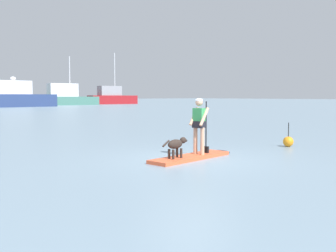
% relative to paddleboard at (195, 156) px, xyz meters
% --- Properties ---
extents(ground_plane, '(400.00, 400.00, 0.00)m').
position_rel_paddleboard_xyz_m(ground_plane, '(-0.22, -0.03, -0.05)').
color(ground_plane, gray).
extents(paddleboard, '(3.25, 1.06, 0.10)m').
position_rel_paddleboard_xyz_m(paddleboard, '(0.00, 0.00, 0.00)').
color(paddleboard, '#E55933').
rests_on(paddleboard, ground_plane).
extents(person_paddler, '(0.63, 0.52, 1.65)m').
position_rel_paddleboard_xyz_m(person_paddler, '(0.18, 0.02, 1.00)').
color(person_paddler, tan).
rests_on(person_paddler, paddleboard).
extents(dog, '(1.02, 0.28, 0.56)m').
position_rel_paddleboard_xyz_m(dog, '(-0.85, -0.10, 0.43)').
color(dog, '#2D231E').
rests_on(dog, paddleboard).
extents(moored_boat_outer, '(12.13, 3.70, 4.95)m').
position_rel_paddleboard_xyz_m(moored_boat_outer, '(15.67, 57.11, 1.57)').
color(moored_boat_outer, navy).
rests_on(moored_boat_outer, ground_plane).
extents(moored_boat_far_starboard, '(12.68, 3.93, 9.62)m').
position_rel_paddleboard_xyz_m(moored_boat_far_starboard, '(27.56, 63.83, 1.52)').
color(moored_boat_far_starboard, '#3F7266').
rests_on(moored_boat_far_starboard, ground_plane).
extents(moored_boat_center, '(11.24, 3.98, 11.31)m').
position_rel_paddleboard_xyz_m(moored_boat_center, '(39.74, 66.00, 1.46)').
color(moored_boat_center, maroon).
rests_on(moored_boat_center, ground_plane).
extents(marker_buoy, '(0.37, 0.37, 0.87)m').
position_rel_paddleboard_xyz_m(marker_buoy, '(4.34, -0.36, 0.14)').
color(marker_buoy, orange).
rests_on(marker_buoy, ground_plane).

